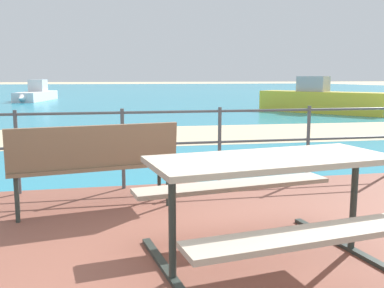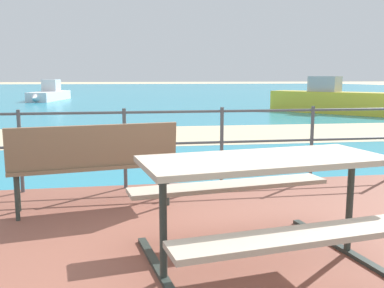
% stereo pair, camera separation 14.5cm
% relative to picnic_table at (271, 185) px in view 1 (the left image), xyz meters
% --- Properties ---
extents(ground_plane, '(240.00, 240.00, 0.00)m').
position_rel_picnic_table_xyz_m(ground_plane, '(-0.32, -0.12, -0.64)').
color(ground_plane, beige).
extents(patio_paving, '(6.40, 5.20, 0.06)m').
position_rel_picnic_table_xyz_m(patio_paving, '(-0.32, -0.12, -0.61)').
color(patio_paving, brown).
rests_on(patio_paving, ground).
extents(sea_water, '(90.00, 90.00, 0.01)m').
position_rel_picnic_table_xyz_m(sea_water, '(-0.32, 39.88, -0.64)').
color(sea_water, teal).
rests_on(sea_water, ground).
extents(beach_strip, '(54.05, 4.47, 0.01)m').
position_rel_picnic_table_xyz_m(beach_strip, '(-0.32, 7.42, -0.64)').
color(beach_strip, beige).
rests_on(beach_strip, ground).
extents(picnic_table, '(1.86, 1.67, 0.78)m').
position_rel_picnic_table_xyz_m(picnic_table, '(0.00, 0.00, 0.00)').
color(picnic_table, tan).
rests_on(picnic_table, patio_paving).
extents(park_bench, '(1.65, 0.69, 0.87)m').
position_rel_picnic_table_xyz_m(park_bench, '(-1.22, 1.50, -0.05)').
color(park_bench, '#7A6047').
rests_on(park_bench, patio_paving).
extents(railing_fence, '(5.94, 0.04, 0.96)m').
position_rel_picnic_table_xyz_m(railing_fence, '(-0.32, 2.36, 0.02)').
color(railing_fence, '#4C5156').
rests_on(railing_fence, patio_paving).
extents(boat_near, '(4.06, 4.76, 1.40)m').
position_rel_picnic_table_xyz_m(boat_near, '(7.15, 12.51, -0.16)').
color(boat_near, yellow).
rests_on(boat_near, sea_water).
extents(boat_mid, '(1.92, 5.30, 1.22)m').
position_rel_picnic_table_xyz_m(boat_mid, '(-5.01, 23.96, -0.26)').
color(boat_mid, silver).
rests_on(boat_mid, sea_water).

